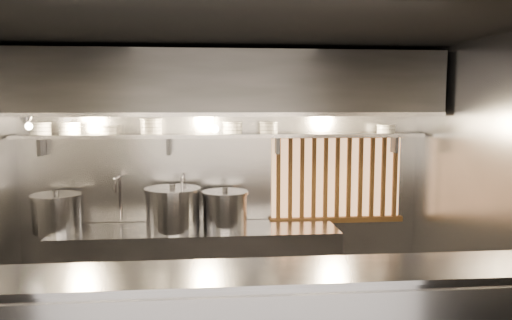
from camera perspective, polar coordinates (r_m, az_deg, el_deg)
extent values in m
plane|color=black|center=(4.16, -3.25, 14.43)|extent=(4.50, 4.50, 0.00)
plane|color=gray|center=(5.67, -3.73, -1.94)|extent=(4.50, 0.00, 4.50)
plane|color=gray|center=(4.83, 24.66, -3.95)|extent=(0.00, 3.00, 3.00)
cube|color=#95959A|center=(3.35, -2.44, -12.82)|extent=(4.50, 0.56, 0.03)
cube|color=#95959A|center=(5.53, -6.73, -12.32)|extent=(3.00, 0.70, 0.90)
cube|color=#95959A|center=(5.44, -3.71, 2.80)|extent=(4.40, 0.34, 0.04)
cube|color=#2D2D30|center=(5.22, -3.68, 8.63)|extent=(4.40, 0.80, 0.65)
cube|color=#95959A|center=(4.81, -3.51, 5.20)|extent=(4.40, 0.03, 0.04)
cube|color=#FFB372|center=(5.84, 9.15, -1.97)|extent=(1.50, 0.02, 0.92)
cube|color=brown|center=(5.74, 9.36, 2.81)|extent=(1.56, 0.06, 0.06)
cube|color=brown|center=(5.88, 9.18, -6.77)|extent=(1.56, 0.06, 0.06)
cube|color=brown|center=(5.66, 2.57, -2.16)|extent=(0.04, 0.04, 0.92)
cube|color=brown|center=(5.68, 3.93, -2.14)|extent=(0.04, 0.04, 0.92)
cube|color=brown|center=(5.70, 5.28, -2.11)|extent=(0.04, 0.04, 0.92)
cube|color=brown|center=(5.73, 6.63, -2.09)|extent=(0.04, 0.04, 0.92)
cube|color=brown|center=(5.76, 7.96, -2.06)|extent=(0.04, 0.04, 0.92)
cube|color=brown|center=(5.79, 9.27, -2.04)|extent=(0.04, 0.04, 0.92)
cube|color=brown|center=(5.83, 10.57, -2.01)|extent=(0.04, 0.04, 0.92)
cube|color=brown|center=(5.86, 11.85, -1.99)|extent=(0.04, 0.04, 0.92)
cube|color=brown|center=(5.91, 13.11, -1.96)|extent=(0.04, 0.04, 0.92)
cube|color=brown|center=(5.95, 14.36, -1.93)|extent=(0.04, 0.04, 0.92)
cube|color=brown|center=(6.00, 15.59, -1.90)|extent=(0.05, 0.04, 0.92)
cylinder|color=silver|center=(5.74, -15.29, -4.18)|extent=(0.03, 0.03, 0.48)
sphere|color=silver|center=(5.70, -15.35, -1.80)|extent=(0.04, 0.04, 0.04)
cylinder|color=silver|center=(5.58, -15.58, -1.99)|extent=(0.03, 0.26, 0.03)
sphere|color=silver|center=(5.45, -15.82, -2.19)|extent=(0.04, 0.04, 0.04)
cylinder|color=silver|center=(5.46, -15.80, -2.91)|extent=(0.03, 0.03, 0.14)
cylinder|color=silver|center=(5.66, -8.27, -4.16)|extent=(0.03, 0.03, 0.48)
sphere|color=silver|center=(5.62, -8.31, -1.75)|extent=(0.04, 0.04, 0.04)
cylinder|color=silver|center=(5.49, -8.38, -1.94)|extent=(0.03, 0.26, 0.03)
sphere|color=silver|center=(5.37, -8.45, -2.14)|extent=(0.04, 0.04, 0.04)
cylinder|color=silver|center=(5.38, -8.44, -2.88)|extent=(0.03, 0.03, 0.14)
cone|color=#95959A|center=(5.26, -24.79, 4.18)|extent=(0.25, 0.27, 0.20)
sphere|color=#FFE0B2|center=(5.23, -24.52, 3.53)|extent=(0.07, 0.07, 0.07)
cylinder|color=#2D2D30|center=(5.35, -24.48, 5.08)|extent=(0.02, 0.22, 0.02)
cylinder|color=#2D2D30|center=(5.31, -4.77, 4.43)|extent=(0.01, 0.01, 0.12)
sphere|color=#FFE0B2|center=(5.32, -4.76, 3.57)|extent=(0.09, 0.09, 0.09)
cylinder|color=#95959A|center=(5.62, -21.82, -5.76)|extent=(0.59, 0.59, 0.36)
cylinder|color=#95959A|center=(5.59, -21.90, -3.80)|extent=(0.62, 0.62, 0.03)
cylinder|color=#2D2D30|center=(5.58, -21.91, -3.44)|extent=(0.06, 0.06, 0.04)
cylinder|color=#95959A|center=(5.34, -9.49, -5.70)|extent=(0.70, 0.70, 0.42)
cylinder|color=#95959A|center=(5.30, -9.53, -3.34)|extent=(0.73, 0.73, 0.03)
cylinder|color=#2D2D30|center=(5.30, -9.54, -2.96)|extent=(0.06, 0.06, 0.04)
cylinder|color=#95959A|center=(5.39, -3.53, -5.81)|extent=(0.60, 0.60, 0.36)
cylinder|color=#95959A|center=(5.35, -3.55, -3.74)|extent=(0.64, 0.64, 0.03)
cylinder|color=#2D2D30|center=(5.34, -3.55, -3.37)|extent=(0.06, 0.06, 0.04)
cylinder|color=silver|center=(5.72, -23.41, 2.86)|extent=(0.21, 0.21, 0.03)
cylinder|color=silver|center=(5.72, -23.42, 3.24)|extent=(0.21, 0.21, 0.03)
cylinder|color=silver|center=(5.71, -23.44, 3.62)|extent=(0.21, 0.21, 0.03)
cylinder|color=silver|center=(5.71, -23.45, 3.90)|extent=(0.23, 0.23, 0.01)
cylinder|color=silver|center=(5.63, -20.43, 2.94)|extent=(0.21, 0.21, 0.03)
cylinder|color=silver|center=(5.63, -20.44, 3.32)|extent=(0.21, 0.21, 0.03)
cylinder|color=silver|center=(5.63, -20.46, 3.71)|extent=(0.21, 0.21, 0.03)
cylinder|color=silver|center=(5.63, -20.47, 4.00)|extent=(0.23, 0.23, 0.01)
cylinder|color=silver|center=(5.54, -16.53, 3.03)|extent=(0.18, 0.18, 0.03)
cylinder|color=silver|center=(5.54, -16.54, 3.42)|extent=(0.18, 0.18, 0.03)
cylinder|color=silver|center=(5.54, -16.55, 3.71)|extent=(0.20, 0.20, 0.01)
cylinder|color=silver|center=(5.47, -11.88, 3.11)|extent=(0.22, 0.22, 0.03)
cylinder|color=silver|center=(5.47, -11.89, 3.51)|extent=(0.22, 0.22, 0.03)
cylinder|color=silver|center=(5.47, -11.90, 3.91)|extent=(0.22, 0.22, 0.03)
cylinder|color=silver|center=(5.47, -11.90, 4.31)|extent=(0.22, 0.22, 0.03)
cylinder|color=silver|center=(5.47, -11.91, 4.60)|extent=(0.24, 0.24, 0.01)
cylinder|color=silver|center=(5.44, -2.67, 3.23)|extent=(0.21, 0.21, 0.03)
cylinder|color=silver|center=(5.44, -2.67, 3.63)|extent=(0.21, 0.21, 0.03)
cylinder|color=silver|center=(5.44, -2.67, 4.02)|extent=(0.21, 0.21, 0.03)
cylinder|color=silver|center=(5.44, -2.67, 4.32)|extent=(0.22, 0.22, 0.01)
cylinder|color=silver|center=(5.48, 1.45, 3.25)|extent=(0.19, 0.19, 0.03)
cylinder|color=silver|center=(5.48, 1.45, 3.65)|extent=(0.19, 0.19, 0.03)
cylinder|color=silver|center=(5.47, 1.45, 4.04)|extent=(0.19, 0.19, 0.03)
cylinder|color=silver|center=(5.47, 1.45, 4.34)|extent=(0.21, 0.21, 0.01)
cylinder|color=silver|center=(5.79, 14.64, 3.21)|extent=(0.20, 0.20, 0.03)
cylinder|color=silver|center=(5.79, 14.65, 3.59)|extent=(0.20, 0.20, 0.03)
cylinder|color=silver|center=(5.78, 14.65, 3.86)|extent=(0.21, 0.21, 0.01)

